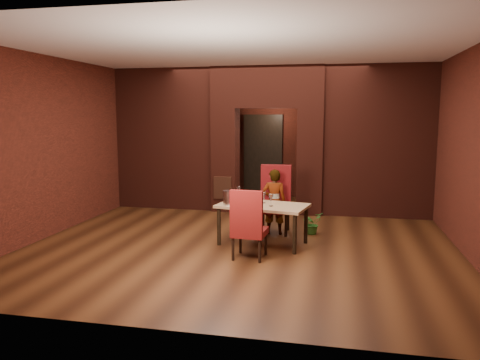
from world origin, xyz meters
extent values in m
plane|color=#472511|center=(0.00, 0.00, 0.00)|extent=(8.00, 8.00, 0.00)
cube|color=silver|center=(0.00, 0.00, 3.20)|extent=(7.00, 8.00, 0.04)
cube|color=maroon|center=(0.00, 4.00, 1.60)|extent=(7.00, 0.04, 3.20)
cube|color=maroon|center=(0.00, -4.00, 1.60)|extent=(7.00, 0.04, 3.20)
cube|color=maroon|center=(-3.50, 0.00, 1.60)|extent=(0.04, 8.00, 3.20)
cube|color=maroon|center=(3.50, 0.00, 1.60)|extent=(0.04, 8.00, 3.20)
cube|color=maroon|center=(-0.95, 2.00, 1.15)|extent=(0.55, 0.55, 2.30)
cube|color=maroon|center=(0.95, 2.00, 1.15)|extent=(0.55, 0.55, 2.30)
cube|color=maroon|center=(0.00, 2.00, 2.75)|extent=(2.45, 0.55, 0.90)
cube|color=maroon|center=(-2.36, 2.00, 1.60)|extent=(2.28, 0.35, 3.20)
cube|color=maroon|center=(2.36, 2.00, 1.60)|extent=(2.28, 0.35, 3.20)
cube|color=brown|center=(-0.95, 1.71, 0.55)|extent=(0.40, 0.03, 0.50)
cube|color=black|center=(-0.40, 3.94, 1.05)|extent=(0.90, 0.08, 2.10)
cube|color=black|center=(-0.40, 3.90, 1.05)|extent=(1.02, 0.04, 2.22)
cube|color=#A98456|center=(0.34, -0.66, 0.34)|extent=(1.58, 1.08, 0.68)
cube|color=maroon|center=(0.43, 0.13, 0.62)|extent=(0.58, 0.58, 1.24)
cube|color=maroon|center=(0.26, -1.44, 0.54)|extent=(0.52, 0.52, 1.07)
imported|color=white|center=(0.43, 0.06, 0.60)|extent=(0.45, 0.31, 1.19)
cube|color=silver|center=(0.05, -0.80, 0.68)|extent=(0.31, 0.25, 0.00)
cylinder|color=silver|center=(-0.21, -0.80, 0.80)|extent=(0.19, 0.19, 0.24)
cylinder|color=white|center=(-0.11, -0.49, 0.82)|extent=(0.06, 0.06, 0.27)
imported|color=#2B6C23|center=(1.11, 0.19, 0.20)|extent=(0.47, 0.47, 0.40)
camera|label=1|loc=(1.55, -8.24, 2.18)|focal=35.00mm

